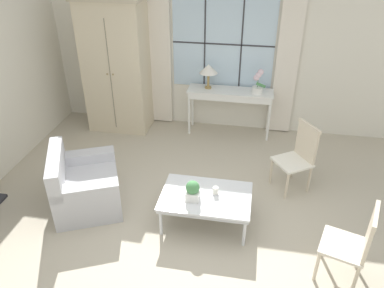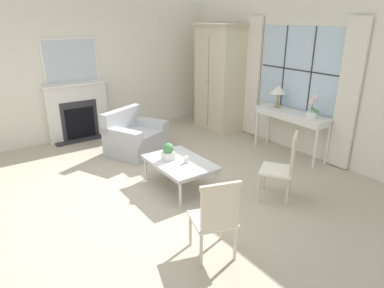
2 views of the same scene
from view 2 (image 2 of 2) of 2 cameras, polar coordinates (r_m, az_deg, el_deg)
The scene contains 14 objects.
ground_plane at distance 5.27m, azimuth -5.73°, elevation -7.37°, with size 14.00×14.00×0.00m, color #B2A893.
wall_back_windowed at distance 6.74m, azimuth 17.18°, elevation 10.57°, with size 7.20×0.14×2.80m.
wall_left at distance 7.73m, azimuth -13.51°, elevation 12.17°, with size 0.06×7.20×2.80m, color silver.
fireplace at distance 7.49m, azimuth -18.61°, elevation 5.86°, with size 0.34×1.31×2.07m.
armoire at distance 7.74m, azimuth 4.64°, elevation 10.88°, with size 1.14×0.69×2.31m.
console_table at distance 6.54m, azimuth 16.25°, elevation 4.38°, with size 1.46×0.42×0.82m.
table_lamp at distance 6.71m, azimuth 14.22°, elevation 8.74°, with size 0.31×0.31×0.42m.
potted_orchid at distance 6.18m, azimuth 19.42°, elevation 5.66°, with size 0.23×0.18×0.42m.
armchair_upholstered at distance 6.54m, azimuth -9.43°, elevation 0.87°, with size 1.15×1.23×0.82m.
side_chair_wooden at distance 4.90m, azimuth 15.19°, elevation -3.21°, with size 0.61×0.61×0.98m.
accent_chair_wooden at distance 3.61m, azimuth 4.03°, elevation -11.82°, with size 0.55×0.55×0.94m.
coffee_table at distance 5.15m, azimuth -2.06°, elevation -3.27°, with size 1.10×0.74×0.42m.
potted_plant_small at distance 5.14m, azimuth -3.97°, elevation -1.23°, with size 0.17×0.17×0.26m.
pillar_candle at distance 5.05m, azimuth -0.95°, elevation -2.66°, with size 0.09×0.09×0.11m.
Camera 2 is at (4.09, -2.22, 2.46)m, focal length 32.00 mm.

